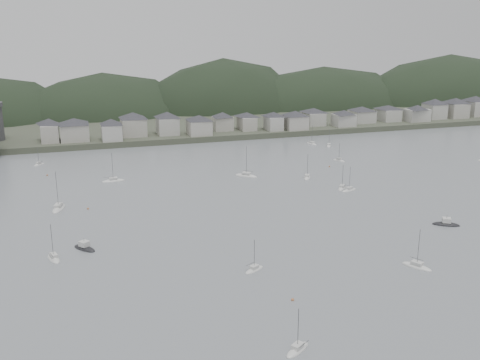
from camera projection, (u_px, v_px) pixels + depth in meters
name	position (u px, v px, depth m)	size (l,w,h in m)	color
ground	(340.00, 289.00, 124.07)	(900.00, 900.00, 0.00)	slate
far_shore_land	(148.00, 108.00, 394.48)	(900.00, 250.00, 3.00)	#383D2D
forested_ridge	(161.00, 132.00, 375.82)	(851.55, 103.94, 102.57)	black
waterfront_town	(267.00, 119.00, 304.83)	(451.48, 28.46, 12.92)	#A3A194
sailboat_lead	(54.00, 258.00, 140.35)	(4.30, 7.81, 10.20)	silver
moored_fleet	(206.00, 212.00, 176.19)	(267.21, 177.28, 13.76)	silver
motor_launch_near	(446.00, 224.00, 164.59)	(8.42, 6.65, 3.93)	black
motor_launch_far	(85.00, 248.00, 146.69)	(6.95, 7.92, 3.87)	black
mooring_buoys	(251.00, 199.00, 189.51)	(159.34, 127.90, 0.70)	#AC6539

